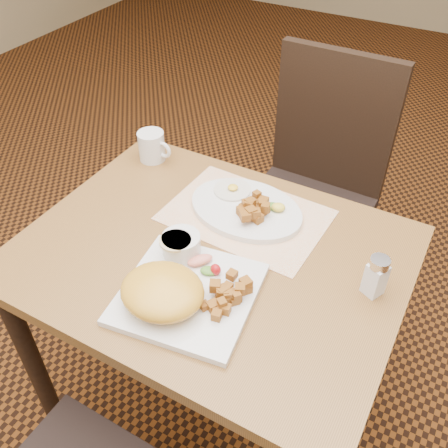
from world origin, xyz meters
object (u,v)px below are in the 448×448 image
plate_oval (246,209)px  chair_far (315,181)px  salt_shaker (376,276)px  plate_square (188,294)px  table (212,282)px  coffee_mug (152,146)px

plate_oval → chair_far: bearing=87.1°
chair_far → salt_shaker: bearing=120.2°
plate_square → plate_oval: plate_oval is taller
table → salt_shaker: 0.41m
plate_square → plate_oval: size_ratio=0.92×
table → salt_shaker: bearing=9.2°
chair_far → coffee_mug: (-0.38, -0.41, 0.25)m
table → chair_far: bearing=87.3°
plate_oval → salt_shaker: bearing=-16.8°
plate_square → table: bearing=100.8°
table → coffee_mug: size_ratio=8.20×
salt_shaker → coffee_mug: 0.75m
chair_far → salt_shaker: (0.34, -0.61, 0.26)m
salt_shaker → plate_square: bearing=-149.3°
table → plate_square: plate_square is taller
plate_square → coffee_mug: size_ratio=2.55×
plate_square → plate_oval: 0.32m
chair_far → salt_shaker: size_ratio=9.70×
salt_shaker → coffee_mug: (-0.72, 0.20, -0.01)m
coffee_mug → plate_oval: bearing=-14.1°
plate_square → salt_shaker: 0.40m
plate_oval → salt_shaker: size_ratio=3.05×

